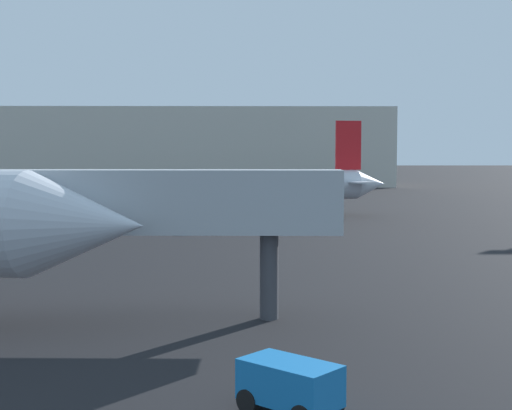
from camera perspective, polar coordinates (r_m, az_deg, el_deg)
airplane_distant at (r=69.28m, az=-2.00°, el=1.47°), size 32.00×18.47×9.26m
jet_bridge at (r=29.03m, az=-15.86°, el=0.07°), size 20.43×2.88×5.86m
baggage_cart at (r=18.38m, az=2.62°, el=-13.62°), size 2.65×2.57×1.30m
terminal_building at (r=137.28m, az=-7.72°, el=4.42°), size 84.26×22.38×13.77m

